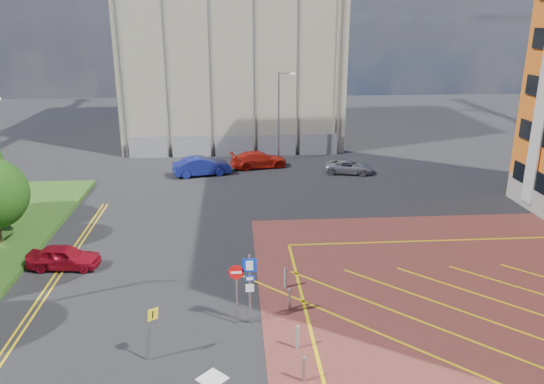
{
  "coord_description": "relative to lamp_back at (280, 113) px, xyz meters",
  "views": [
    {
      "loc": [
        -0.01,
        -18.85,
        12.46
      ],
      "look_at": [
        1.7,
        4.69,
        4.69
      ],
      "focal_mm": 35.0,
      "sensor_mm": 36.0,
      "label": 1
    }
  ],
  "objects": [
    {
      "name": "sign_cluster",
      "position": [
        -3.78,
        -27.02,
        -2.41
      ],
      "size": [
        1.17,
        0.12,
        3.2
      ],
      "color": "#9EA0A8",
      "rests_on": "ground"
    },
    {
      "name": "car_red_back",
      "position": [
        -2.0,
        -2.13,
        -3.65
      ],
      "size": [
        5.22,
        3.0,
        1.42
      ],
      "primitive_type": "imported",
      "rotation": [
        0.0,
        0.0,
        1.79
      ],
      "color": "red",
      "rests_on": "ground"
    },
    {
      "name": "car_silver_back",
      "position": [
        5.47,
        -4.51,
        -3.8
      ],
      "size": [
        4.29,
        2.65,
        1.11
      ],
      "primitive_type": "imported",
      "rotation": [
        0.0,
        0.0,
        1.36
      ],
      "color": "#9E9DA4",
      "rests_on": "ground"
    },
    {
      "name": "warning_sign",
      "position": [
        -7.39,
        -29.32,
        -2.93
      ],
      "size": [
        0.6,
        0.39,
        2.25
      ],
      "color": "#9EA0A8",
      "rests_on": "ground"
    },
    {
      "name": "lamp_back",
      "position": [
        0.0,
        0.0,
        0.0
      ],
      "size": [
        1.53,
        0.16,
        8.0
      ],
      "color": "#9EA0A8",
      "rests_on": "ground"
    },
    {
      "name": "construction_fence",
      "position": [
        -3.08,
        2.0,
        -3.36
      ],
      "size": [
        21.6,
        0.06,
        2.0
      ],
      "primitive_type": "cube",
      "color": "gray",
      "rests_on": "ground"
    },
    {
      "name": "ground",
      "position": [
        -4.08,
        -28.0,
        -4.36
      ],
      "size": [
        140.0,
        140.0,
        0.0
      ],
      "primitive_type": "plane",
      "color": "black",
      "rests_on": "ground"
    },
    {
      "name": "bollard_row",
      "position": [
        -1.78,
        -29.67,
        -3.89
      ],
      "size": [
        0.14,
        11.14,
        0.9
      ],
      "color": "#9EA0A8",
      "rests_on": "forecourt"
    },
    {
      "name": "car_red_left",
      "position": [
        -13.08,
        -21.0,
        -3.73
      ],
      "size": [
        3.79,
        1.76,
        1.26
      ],
      "primitive_type": "imported",
      "rotation": [
        0.0,
        0.0,
        1.49
      ],
      "color": "#A50E1F",
      "rests_on": "ground"
    },
    {
      "name": "construction_building",
      "position": [
        -4.08,
        12.0,
        6.64
      ],
      "size": [
        21.2,
        19.2,
        22.0
      ],
      "primitive_type": "cube",
      "color": "#A19A83",
      "rests_on": "ground"
    },
    {
      "name": "car_blue_back",
      "position": [
        -6.83,
        -4.21,
        -3.58
      ],
      "size": [
        4.98,
        2.73,
        1.56
      ],
      "primitive_type": "imported",
      "rotation": [
        0.0,
        0.0,
        1.81
      ],
      "color": "navy",
      "rests_on": "ground"
    }
  ]
}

